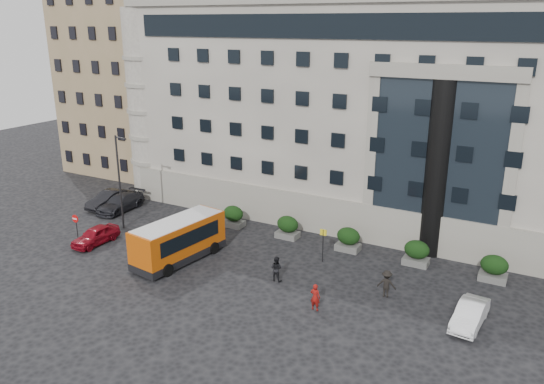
{
  "coord_description": "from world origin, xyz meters",
  "views": [
    {
      "loc": [
        19.2,
        -27.74,
        16.73
      ],
      "look_at": [
        1.74,
        4.18,
        5.0
      ],
      "focal_mm": 35.0,
      "sensor_mm": 36.0,
      "label": 1
    }
  ],
  "objects_px": {
    "hedge_a": "(233,216)",
    "parked_car_c": "(121,203)",
    "hedge_b": "(288,227)",
    "pedestrian_c": "(387,284)",
    "pedestrian_a": "(315,297)",
    "street_lamp": "(120,179)",
    "white_taxi": "(470,314)",
    "hedge_e": "(494,268)",
    "pedestrian_b": "(276,269)",
    "parked_car_d": "(174,176)",
    "hedge_d": "(417,253)",
    "no_entry_sign": "(76,223)",
    "parked_car_b": "(109,199)",
    "minibus": "(179,239)",
    "parked_car_a": "(96,235)",
    "red_truck": "(212,169)",
    "hedge_c": "(348,239)",
    "bus_stop_sign": "(323,240)"
  },
  "relations": [
    {
      "from": "parked_car_c",
      "to": "pedestrian_b",
      "type": "distance_m",
      "value": 20.02
    },
    {
      "from": "no_entry_sign",
      "to": "pedestrian_a",
      "type": "bearing_deg",
      "value": -1.22
    },
    {
      "from": "bus_stop_sign",
      "to": "parked_car_c",
      "type": "xyz_separation_m",
      "value": [
        -20.85,
        1.19,
        -0.98
      ]
    },
    {
      "from": "bus_stop_sign",
      "to": "minibus",
      "type": "bearing_deg",
      "value": -152.92
    },
    {
      "from": "hedge_a",
      "to": "parked_car_b",
      "type": "distance_m",
      "value": 13.08
    },
    {
      "from": "parked_car_a",
      "to": "parked_car_d",
      "type": "bearing_deg",
      "value": 109.26
    },
    {
      "from": "red_truck",
      "to": "parked_car_c",
      "type": "height_order",
      "value": "red_truck"
    },
    {
      "from": "hedge_a",
      "to": "parked_car_c",
      "type": "relative_size",
      "value": 0.36
    },
    {
      "from": "parked_car_c",
      "to": "pedestrian_a",
      "type": "height_order",
      "value": "pedestrian_a"
    },
    {
      "from": "street_lamp",
      "to": "white_taxi",
      "type": "bearing_deg",
      "value": -3.48
    },
    {
      "from": "pedestrian_b",
      "to": "street_lamp",
      "type": "bearing_deg",
      "value": -7.55
    },
    {
      "from": "parked_car_a",
      "to": "parked_car_b",
      "type": "xyz_separation_m",
      "value": [
        -5.5,
        6.91,
        0.07
      ]
    },
    {
      "from": "hedge_a",
      "to": "hedge_d",
      "type": "bearing_deg",
      "value": 0.0
    },
    {
      "from": "hedge_b",
      "to": "pedestrian_a",
      "type": "relative_size",
      "value": 1.06
    },
    {
      "from": "hedge_d",
      "to": "pedestrian_c",
      "type": "distance_m",
      "value": 5.65
    },
    {
      "from": "hedge_b",
      "to": "pedestrian_c",
      "type": "height_order",
      "value": "hedge_b"
    },
    {
      "from": "hedge_b",
      "to": "pedestrian_c",
      "type": "xyz_separation_m",
      "value": [
        9.92,
        -5.63,
        -0.02
      ]
    },
    {
      "from": "parked_car_d",
      "to": "pedestrian_c",
      "type": "height_order",
      "value": "pedestrian_c"
    },
    {
      "from": "hedge_b",
      "to": "red_truck",
      "type": "relative_size",
      "value": 0.38
    },
    {
      "from": "parked_car_d",
      "to": "hedge_b",
      "type": "bearing_deg",
      "value": -23.64
    },
    {
      "from": "white_taxi",
      "to": "pedestrian_a",
      "type": "bearing_deg",
      "value": -157.19
    },
    {
      "from": "minibus",
      "to": "parked_car_c",
      "type": "relative_size",
      "value": 1.48
    },
    {
      "from": "hedge_e",
      "to": "parked_car_b",
      "type": "relative_size",
      "value": 0.39
    },
    {
      "from": "parked_car_b",
      "to": "pedestrian_a",
      "type": "relative_size",
      "value": 2.7
    },
    {
      "from": "street_lamp",
      "to": "parked_car_c",
      "type": "bearing_deg",
      "value": 136.93
    },
    {
      "from": "parked_car_d",
      "to": "street_lamp",
      "type": "bearing_deg",
      "value": -68.11
    },
    {
      "from": "parked_car_a",
      "to": "hedge_d",
      "type": "bearing_deg",
      "value": 20.77
    },
    {
      "from": "hedge_e",
      "to": "parked_car_d",
      "type": "relative_size",
      "value": 0.4
    },
    {
      "from": "no_entry_sign",
      "to": "pedestrian_a",
      "type": "relative_size",
      "value": 1.34
    },
    {
      "from": "hedge_c",
      "to": "pedestrian_a",
      "type": "xyz_separation_m",
      "value": [
        1.42,
        -9.28,
        -0.06
      ]
    },
    {
      "from": "parked_car_c",
      "to": "white_taxi",
      "type": "distance_m",
      "value": 32.05
    },
    {
      "from": "parked_car_b",
      "to": "white_taxi",
      "type": "height_order",
      "value": "parked_car_b"
    },
    {
      "from": "hedge_e",
      "to": "red_truck",
      "type": "relative_size",
      "value": 0.38
    },
    {
      "from": "minibus",
      "to": "white_taxi",
      "type": "height_order",
      "value": "minibus"
    },
    {
      "from": "pedestrian_a",
      "to": "pedestrian_c",
      "type": "bearing_deg",
      "value": -131.32
    },
    {
      "from": "white_taxi",
      "to": "pedestrian_a",
      "type": "distance_m",
      "value": 8.95
    },
    {
      "from": "minibus",
      "to": "pedestrian_a",
      "type": "xyz_separation_m",
      "value": [
        11.66,
        -1.71,
        -0.83
      ]
    },
    {
      "from": "hedge_e",
      "to": "minibus",
      "type": "distance_m",
      "value": 22.0
    },
    {
      "from": "hedge_d",
      "to": "pedestrian_a",
      "type": "bearing_deg",
      "value": -112.17
    },
    {
      "from": "hedge_e",
      "to": "pedestrian_a",
      "type": "distance_m",
      "value": 12.92
    },
    {
      "from": "white_taxi",
      "to": "pedestrian_a",
      "type": "relative_size",
      "value": 2.35
    },
    {
      "from": "minibus",
      "to": "parked_car_b",
      "type": "xyz_separation_m",
      "value": [
        -13.16,
        6.13,
        -0.92
      ]
    },
    {
      "from": "hedge_e",
      "to": "pedestrian_c",
      "type": "distance_m",
      "value": 8.0
    },
    {
      "from": "no_entry_sign",
      "to": "parked_car_c",
      "type": "distance_m",
      "value": 7.65
    },
    {
      "from": "no_entry_sign",
      "to": "hedge_a",
      "type": "bearing_deg",
      "value": 44.48
    },
    {
      "from": "hedge_c",
      "to": "white_taxi",
      "type": "bearing_deg",
      "value": -33.29
    },
    {
      "from": "pedestrian_a",
      "to": "pedestrian_b",
      "type": "distance_m",
      "value": 4.5
    },
    {
      "from": "pedestrian_c",
      "to": "red_truck",
      "type": "bearing_deg",
      "value": -41.27
    },
    {
      "from": "street_lamp",
      "to": "parked_car_c",
      "type": "xyz_separation_m",
      "value": [
        -3.41,
        3.19,
        -3.62
      ]
    },
    {
      "from": "pedestrian_b",
      "to": "parked_car_d",
      "type": "bearing_deg",
      "value": -35.61
    }
  ]
}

